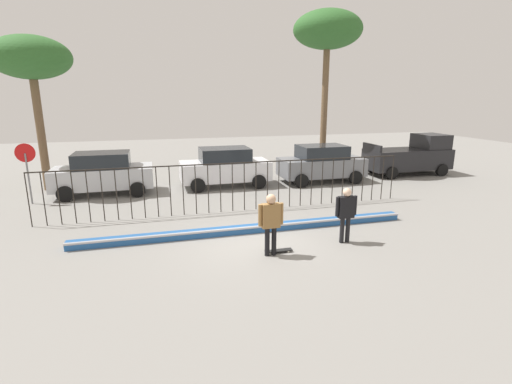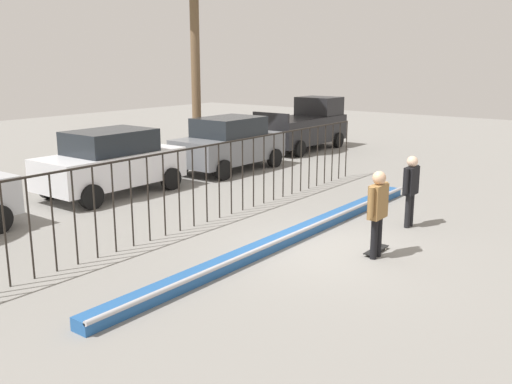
{
  "view_description": "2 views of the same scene",
  "coord_description": "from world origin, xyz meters",
  "px_view_note": "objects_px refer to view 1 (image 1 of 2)",
  "views": [
    {
      "loc": [
        -2.86,
        -10.45,
        4.35
      ],
      "look_at": [
        0.47,
        1.73,
        1.15
      ],
      "focal_mm": 26.72,
      "sensor_mm": 36.0,
      "label": 1
    },
    {
      "loc": [
        -9.93,
        -5.65,
        3.89
      ],
      "look_at": [
        0.05,
        1.97,
        0.95
      ],
      "focal_mm": 39.87,
      "sensor_mm": 36.0,
      "label": 2
    }
  ],
  "objects_px": {
    "parked_car_gray": "(321,163)",
    "palm_tree_short": "(31,60)",
    "parked_car_white": "(225,167)",
    "parked_car_silver": "(103,173)",
    "stop_sign": "(27,165)",
    "skateboard": "(279,251)",
    "camera_operator": "(346,210)",
    "pickup_truck": "(411,156)",
    "skateboarder": "(271,219)",
    "palm_tree_tall": "(328,32)"
  },
  "relations": [
    {
      "from": "parked_car_gray",
      "to": "pickup_truck",
      "type": "bearing_deg",
      "value": 2.13
    },
    {
      "from": "skateboard",
      "to": "parked_car_white",
      "type": "bearing_deg",
      "value": 76.98
    },
    {
      "from": "skateboarder",
      "to": "skateboard",
      "type": "bearing_deg",
      "value": 12.19
    },
    {
      "from": "parked_car_silver",
      "to": "parked_car_gray",
      "type": "xyz_separation_m",
      "value": [
        10.56,
        -0.23,
        0.0
      ]
    },
    {
      "from": "skateboarder",
      "to": "parked_car_white",
      "type": "relative_size",
      "value": 0.41
    },
    {
      "from": "skateboarder",
      "to": "parked_car_gray",
      "type": "relative_size",
      "value": 0.41
    },
    {
      "from": "skateboard",
      "to": "palm_tree_short",
      "type": "bearing_deg",
      "value": 116.8
    },
    {
      "from": "skateboard",
      "to": "parked_car_gray",
      "type": "height_order",
      "value": "parked_car_gray"
    },
    {
      "from": "parked_car_white",
      "to": "parked_car_gray",
      "type": "xyz_separation_m",
      "value": [
        4.98,
        -0.33,
        0.0
      ]
    },
    {
      "from": "parked_car_silver",
      "to": "palm_tree_short",
      "type": "bearing_deg",
      "value": 151.52
    },
    {
      "from": "skateboard",
      "to": "skateboarder",
      "type": "bearing_deg",
      "value": -170.01
    },
    {
      "from": "parked_car_gray",
      "to": "palm_tree_short",
      "type": "relative_size",
      "value": 0.62
    },
    {
      "from": "parked_car_white",
      "to": "pickup_truck",
      "type": "height_order",
      "value": "pickup_truck"
    },
    {
      "from": "skateboarder",
      "to": "pickup_truck",
      "type": "xyz_separation_m",
      "value": [
        11.07,
        8.81,
        -0.03
      ]
    },
    {
      "from": "camera_operator",
      "to": "parked_car_white",
      "type": "height_order",
      "value": "parked_car_white"
    },
    {
      "from": "skateboarder",
      "to": "parked_car_gray",
      "type": "bearing_deg",
      "value": 47.0
    },
    {
      "from": "parked_car_silver",
      "to": "stop_sign",
      "type": "distance_m",
      "value": 2.96
    },
    {
      "from": "camera_operator",
      "to": "parked_car_white",
      "type": "relative_size",
      "value": 0.4
    },
    {
      "from": "camera_operator",
      "to": "palm_tree_tall",
      "type": "relative_size",
      "value": 0.19
    },
    {
      "from": "parked_car_silver",
      "to": "parked_car_white",
      "type": "xyz_separation_m",
      "value": [
        5.58,
        0.1,
        0.0
      ]
    },
    {
      "from": "camera_operator",
      "to": "palm_tree_short",
      "type": "xyz_separation_m",
      "value": [
        -10.38,
        9.81,
        4.86
      ]
    },
    {
      "from": "skateboarder",
      "to": "parked_car_gray",
      "type": "xyz_separation_m",
      "value": [
        5.34,
        8.31,
        -0.09
      ]
    },
    {
      "from": "parked_car_white",
      "to": "stop_sign",
      "type": "relative_size",
      "value": 1.72
    },
    {
      "from": "parked_car_white",
      "to": "pickup_truck",
      "type": "xyz_separation_m",
      "value": [
        10.71,
        0.17,
        0.06
      ]
    },
    {
      "from": "skateboarder",
      "to": "skateboard",
      "type": "xyz_separation_m",
      "value": [
        0.28,
        0.11,
        -1.0
      ]
    },
    {
      "from": "skateboard",
      "to": "stop_sign",
      "type": "height_order",
      "value": "stop_sign"
    },
    {
      "from": "camera_operator",
      "to": "parked_car_gray",
      "type": "bearing_deg",
      "value": -100.0
    },
    {
      "from": "skateboarder",
      "to": "parked_car_white",
      "type": "distance_m",
      "value": 8.64
    },
    {
      "from": "parked_car_white",
      "to": "palm_tree_tall",
      "type": "distance_m",
      "value": 9.63
    },
    {
      "from": "parked_car_silver",
      "to": "palm_tree_tall",
      "type": "relative_size",
      "value": 0.48
    },
    {
      "from": "camera_operator",
      "to": "palm_tree_short",
      "type": "height_order",
      "value": "palm_tree_short"
    },
    {
      "from": "skateboarder",
      "to": "parked_car_white",
      "type": "xyz_separation_m",
      "value": [
        0.36,
        8.63,
        -0.09
      ]
    },
    {
      "from": "pickup_truck",
      "to": "stop_sign",
      "type": "distance_m",
      "value": 19.08
    },
    {
      "from": "skateboard",
      "to": "parked_car_white",
      "type": "height_order",
      "value": "parked_car_white"
    },
    {
      "from": "parked_car_white",
      "to": "pickup_truck",
      "type": "bearing_deg",
      "value": -0.15
    },
    {
      "from": "parked_car_white",
      "to": "parked_car_gray",
      "type": "height_order",
      "value": "same"
    },
    {
      "from": "skateboard",
      "to": "parked_car_silver",
      "type": "distance_m",
      "value": 10.1
    },
    {
      "from": "skateboarder",
      "to": "palm_tree_short",
      "type": "height_order",
      "value": "palm_tree_short"
    },
    {
      "from": "skateboard",
      "to": "pickup_truck",
      "type": "bearing_deg",
      "value": 26.39
    },
    {
      "from": "parked_car_silver",
      "to": "parked_car_white",
      "type": "height_order",
      "value": "same"
    },
    {
      "from": "parked_car_gray",
      "to": "skateboarder",
      "type": "bearing_deg",
      "value": -125.62
    },
    {
      "from": "parked_car_white",
      "to": "stop_sign",
      "type": "distance_m",
      "value": 8.41
    },
    {
      "from": "pickup_truck",
      "to": "parked_car_gray",
      "type": "bearing_deg",
      "value": -170.73
    },
    {
      "from": "parked_car_silver",
      "to": "pickup_truck",
      "type": "relative_size",
      "value": 0.91
    },
    {
      "from": "pickup_truck",
      "to": "skateboarder",
      "type": "bearing_deg",
      "value": -137.23
    },
    {
      "from": "pickup_truck",
      "to": "skateboard",
      "type": "bearing_deg",
      "value": -136.89
    },
    {
      "from": "camera_operator",
      "to": "parked_car_white",
      "type": "xyz_separation_m",
      "value": [
        -2.1,
        8.3,
        -0.05
      ]
    },
    {
      "from": "skateboard",
      "to": "parked_car_silver",
      "type": "xyz_separation_m",
      "value": [
        -5.5,
        8.42,
        0.91
      ]
    },
    {
      "from": "skateboarder",
      "to": "stop_sign",
      "type": "xyz_separation_m",
      "value": [
        -7.96,
        7.63,
        0.55
      ]
    },
    {
      "from": "skateboard",
      "to": "stop_sign",
      "type": "xyz_separation_m",
      "value": [
        -8.24,
        7.51,
        1.56
      ]
    }
  ]
}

